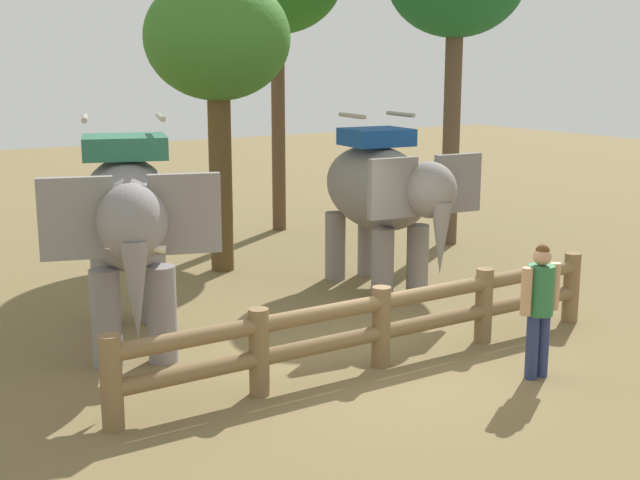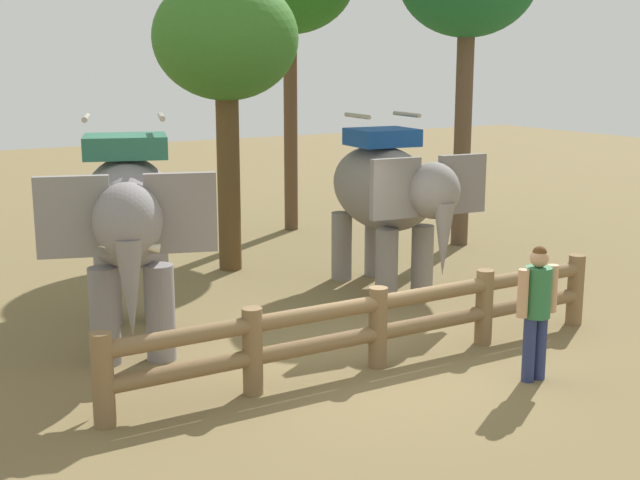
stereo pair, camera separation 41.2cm
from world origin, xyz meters
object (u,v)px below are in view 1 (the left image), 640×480
at_px(elephant_center, 382,193).
at_px(log_fence, 381,321).
at_px(elephant_near_left, 128,221).
at_px(tourist_woman_in_black, 540,301).
at_px(tree_far_left, 217,43).

bearing_deg(elephant_center, log_fence, -126.90).
xyz_separation_m(log_fence, elephant_near_left, (-2.41, 2.38, 1.16)).
bearing_deg(tourist_woman_in_black, log_fence, 135.50).
bearing_deg(elephant_center, tree_far_left, 120.15).
xyz_separation_m(log_fence, tourist_woman_in_black, (1.38, -1.36, 0.37)).
distance_m(elephant_near_left, tree_far_left, 5.07).
height_order(elephant_center, tree_far_left, tree_far_left).
xyz_separation_m(log_fence, elephant_center, (2.20, 2.93, 1.08)).
distance_m(log_fence, elephant_center, 3.82).
relative_size(elephant_near_left, tourist_woman_in_black, 2.23).
height_order(log_fence, elephant_near_left, elephant_near_left).
xyz_separation_m(elephant_center, tree_far_left, (-1.62, 2.78, 2.46)).
bearing_deg(elephant_near_left, tree_far_left, 48.04).
xyz_separation_m(elephant_near_left, elephant_center, (4.61, 0.55, -0.08)).
height_order(elephant_near_left, tourist_woman_in_black, elephant_near_left).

